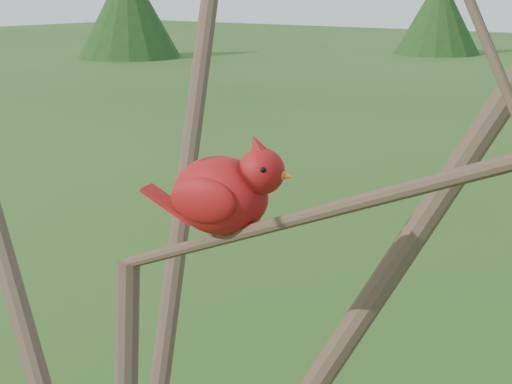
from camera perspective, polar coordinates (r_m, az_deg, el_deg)
crabapple_tree at (r=1.01m, az=-11.82°, el=1.26°), size 2.35×2.05×2.95m
cardinal at (r=1.01m, az=-2.24°, el=-0.00°), size 0.21×0.13×0.15m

